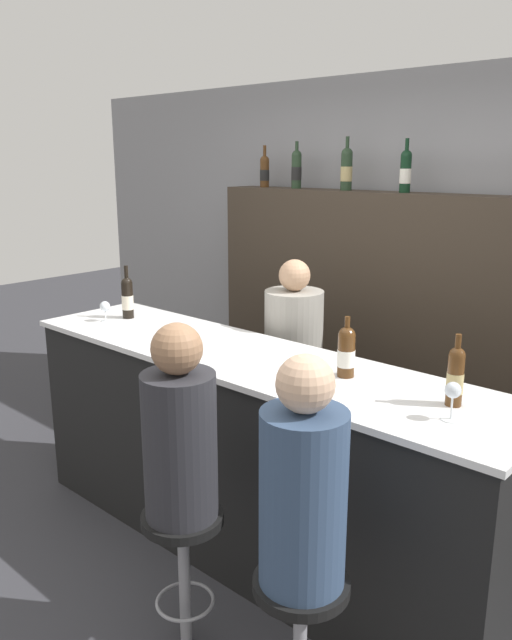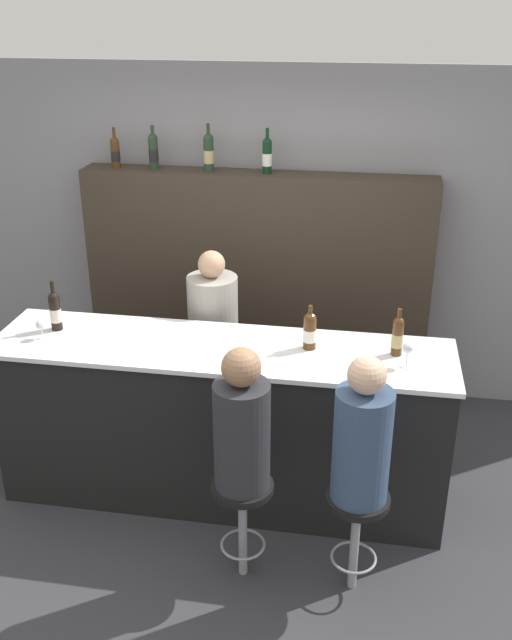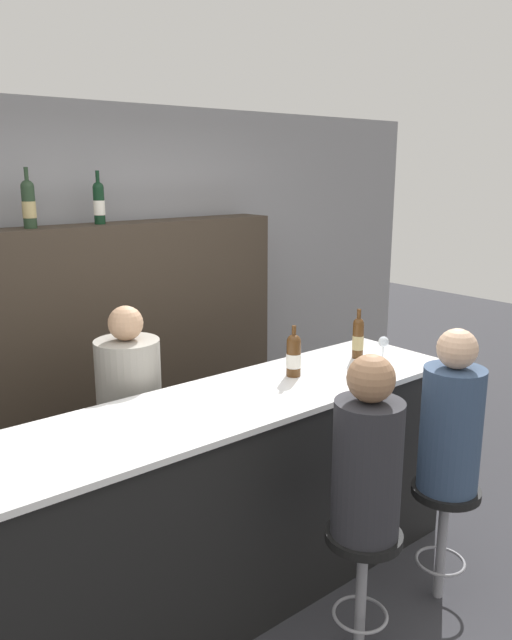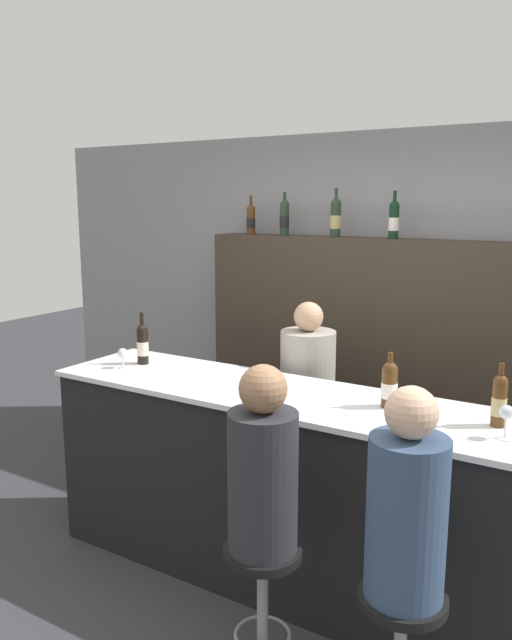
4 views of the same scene
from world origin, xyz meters
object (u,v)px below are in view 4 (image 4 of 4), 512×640
at_px(bar_stool_right, 401,628).
at_px(wine_bottle_counter_0, 143,343).
at_px(wine_bottle_counter_1, 389,384).
at_px(guest_seated_right, 407,506).
at_px(bartender, 307,427).
at_px(wine_glass_0, 123,354).
at_px(wine_bottle_counter_2, 499,400).
at_px(guest_seated_left, 263,469).
at_px(wine_bottle_backbar_2, 336,217).
at_px(wine_bottle_backbar_0, 251,219).
at_px(bar_stool_left, 263,577).
at_px(wine_bottle_backbar_1, 284,217).
at_px(wine_bottle_backbar_3, 394,219).
at_px(wine_glass_1, 506,415).

bearing_deg(bar_stool_right, wine_bottle_counter_0, 158.77).
bearing_deg(bar_stool_right, wine_bottle_counter_1, 114.62).
distance_m(guest_seated_right, bartender, 1.69).
distance_m(wine_bottle_counter_0, wine_glass_0, 0.15).
relative_size(wine_bottle_counter_0, wine_bottle_counter_1, 1.17).
relative_size(wine_bottle_counter_2, guest_seated_left, 0.36).
bearing_deg(wine_bottle_backbar_2, wine_glass_0, -117.76).
height_order(wine_bottle_backbar_0, guest_seated_right, wine_bottle_backbar_0).
xyz_separation_m(bar_stool_left, guest_seated_left, (0.00, 0.00, 0.50)).
xyz_separation_m(wine_bottle_backbar_1, wine_glass_0, (-0.33, -1.43, -0.80)).
distance_m(wine_bottle_counter_1, wine_bottle_backbar_3, 1.57).
distance_m(wine_bottle_counter_0, wine_bottle_backbar_3, 1.88).
xyz_separation_m(wine_glass_0, guest_seated_left, (1.37, -0.62, -0.19)).
distance_m(wine_bottle_backbar_3, guest_seated_right, 2.41).
relative_size(wine_bottle_counter_1, wine_bottle_backbar_1, 0.87).
bearing_deg(guest_seated_left, wine_glass_0, 155.76).
bearing_deg(wine_bottle_counter_2, wine_bottle_backbar_2, 137.64).
xyz_separation_m(wine_bottle_counter_2, wine_bottle_backbar_0, (-2.13, 1.28, 0.75)).
xyz_separation_m(wine_bottle_counter_2, bar_stool_right, (-0.17, -0.76, -0.73)).
height_order(guest_seated_left, guest_seated_right, guest_seated_right).
xyz_separation_m(wine_bottle_counter_2, wine_glass_1, (0.06, -0.14, -0.02)).
xyz_separation_m(wine_bottle_counter_0, bartender, (0.90, 0.52, -0.54)).
relative_size(wine_bottle_counter_0, wine_glass_1, 2.17).
height_order(wine_bottle_backbar_3, guest_seated_left, wine_bottle_backbar_3).
distance_m(wine_glass_1, guest_seated_right, 0.69).
height_order(wine_glass_1, bar_stool_left, wine_glass_1).
bearing_deg(guest_seated_right, bartender, 129.65).
height_order(wine_bottle_backbar_0, bar_stool_left, wine_bottle_backbar_0).
bearing_deg(wine_bottle_backbar_0, guest_seated_right, -46.22).
bearing_deg(wine_bottle_counter_1, wine_bottle_backbar_3, 109.70).
relative_size(wine_bottle_counter_2, wine_bottle_backbar_0, 0.99).
bearing_deg(wine_glass_1, guest_seated_right, -109.88).
height_order(wine_glass_1, guest_seated_right, guest_seated_right).
xyz_separation_m(wine_bottle_backbar_0, guest_seated_left, (1.34, -2.05, -0.98)).
relative_size(wine_bottle_backbar_3, guest_seated_left, 0.40).
distance_m(wine_bottle_backbar_0, guest_seated_right, 3.00).
bearing_deg(guest_seated_left, wine_glass_1, 36.19).
bearing_deg(wine_bottle_backbar_1, bartender, -51.85).
xyz_separation_m(wine_glass_1, bar_stool_left, (-0.84, -0.62, -0.72)).
distance_m(wine_bottle_backbar_0, wine_glass_0, 1.63).
bearing_deg(wine_bottle_backbar_3, bartender, -108.45).
xyz_separation_m(wine_bottle_backbar_3, wine_glass_0, (-1.19, -1.43, -0.80)).
bearing_deg(wine_bottle_backbar_3, wine_bottle_backbar_1, 180.00).
bearing_deg(wine_bottle_backbar_1, wine_bottle_backbar_2, -0.00).
relative_size(wine_bottle_backbar_0, guest_seated_left, 0.37).
relative_size(wine_bottle_backbar_0, wine_glass_1, 1.98).
height_order(wine_glass_0, guest_seated_right, guest_seated_right).
bearing_deg(wine_bottle_backbar_1, wine_bottle_counter_1, -44.36).
xyz_separation_m(guest_seated_left, bartender, (-0.44, 1.28, -0.31)).
xyz_separation_m(wine_bottle_backbar_3, wine_glass_1, (1.03, -1.43, -0.78)).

